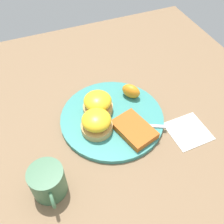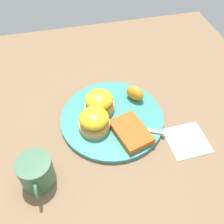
{
  "view_description": "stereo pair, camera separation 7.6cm",
  "coord_description": "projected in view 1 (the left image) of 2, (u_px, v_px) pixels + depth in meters",
  "views": [
    {
      "loc": [
        0.47,
        -0.19,
        0.61
      ],
      "look_at": [
        0.0,
        0.0,
        0.03
      ],
      "focal_mm": 42.0,
      "sensor_mm": 36.0,
      "label": 1
    },
    {
      "loc": [
        0.49,
        -0.12,
        0.61
      ],
      "look_at": [
        0.0,
        0.0,
        0.03
      ],
      "focal_mm": 42.0,
      "sensor_mm": 36.0,
      "label": 2
    }
  ],
  "objects": [
    {
      "name": "napkin",
      "position": [
        188.0,
        131.0,
        0.76
      ],
      "size": [
        0.11,
        0.11,
        0.0
      ],
      "primitive_type": "cube",
      "rotation": [
        0.0,
        0.0,
        0.03
      ],
      "color": "white",
      "rests_on": "ground_plane"
    },
    {
      "name": "sandwich_benedict_right",
      "position": [
        97.0,
        123.0,
        0.72
      ],
      "size": [
        0.09,
        0.09,
        0.06
      ],
      "color": "tan",
      "rests_on": "plate"
    },
    {
      "name": "sandwich_benedict_left",
      "position": [
        98.0,
        104.0,
        0.77
      ],
      "size": [
        0.09,
        0.09,
        0.06
      ],
      "color": "tan",
      "rests_on": "plate"
    },
    {
      "name": "plate",
      "position": [
        112.0,
        118.0,
        0.79
      ],
      "size": [
        0.31,
        0.31,
        0.01
      ],
      "primitive_type": "cylinder",
      "color": "teal",
      "rests_on": "ground_plane"
    },
    {
      "name": "cup",
      "position": [
        48.0,
        182.0,
        0.61
      ],
      "size": [
        0.11,
        0.08,
        0.08
      ],
      "color": "#42704C",
      "rests_on": "ground_plane"
    },
    {
      "name": "hashbrown_patty",
      "position": [
        134.0,
        129.0,
        0.74
      ],
      "size": [
        0.14,
        0.11,
        0.02
      ],
      "primitive_type": "cube",
      "rotation": [
        0.0,
        0.0,
        0.28
      ],
      "color": "#B75E20",
      "rests_on": "plate"
    },
    {
      "name": "ground_plane",
      "position": [
        112.0,
        119.0,
        0.79
      ],
      "size": [
        1.1,
        1.1,
        0.0
      ],
      "primitive_type": "plane",
      "color": "#846647"
    },
    {
      "name": "fork",
      "position": [
        119.0,
        124.0,
        0.76
      ],
      "size": [
        0.12,
        0.22,
        0.0
      ],
      "color": "silver",
      "rests_on": "plate"
    },
    {
      "name": "orange_wedge",
      "position": [
        131.0,
        91.0,
        0.82
      ],
      "size": [
        0.07,
        0.06,
        0.04
      ],
      "primitive_type": "ellipsoid",
      "rotation": [
        0.0,
        0.0,
        3.78
      ],
      "color": "orange",
      "rests_on": "plate"
    }
  ]
}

